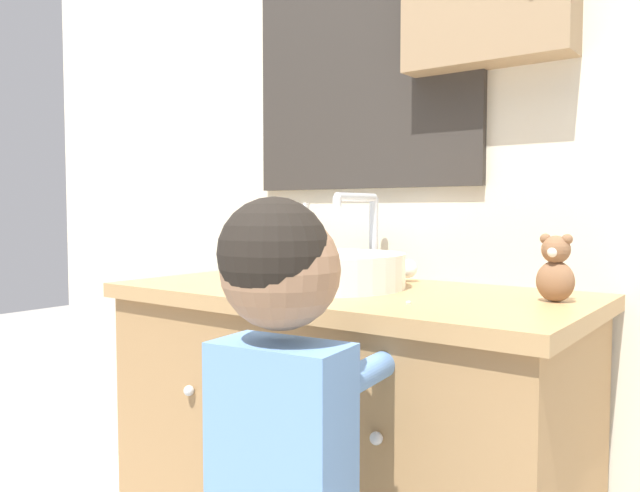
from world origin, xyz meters
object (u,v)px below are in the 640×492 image
at_px(soap_dispenser, 289,251).
at_px(child_figure, 283,445).
at_px(sink_basin, 328,268).
at_px(toothbrush_holder, 303,258).
at_px(teddy_bear, 555,270).

relative_size(soap_dispenser, child_figure, 0.16).
distance_m(sink_basin, soap_dispenser, 0.37).
distance_m(sink_basin, toothbrush_holder, 0.29).
height_order(sink_basin, teddy_bear, sink_basin).
bearing_deg(teddy_bear, toothbrush_holder, 171.28).
bearing_deg(toothbrush_holder, child_figure, -54.14).
bearing_deg(child_figure, teddy_bear, 65.63).
relative_size(sink_basin, toothbrush_holder, 2.08).
bearing_deg(toothbrush_holder, sink_basin, -40.04).
height_order(sink_basin, toothbrush_holder, sink_basin).
xyz_separation_m(sink_basin, teddy_bear, (0.50, 0.07, 0.02)).
height_order(toothbrush_holder, child_figure, same).
xyz_separation_m(sink_basin, soap_dispenser, (-0.30, 0.22, 0.02)).
bearing_deg(toothbrush_holder, soap_dispenser, 156.09).
bearing_deg(toothbrush_holder, teddy_bear, -8.72).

